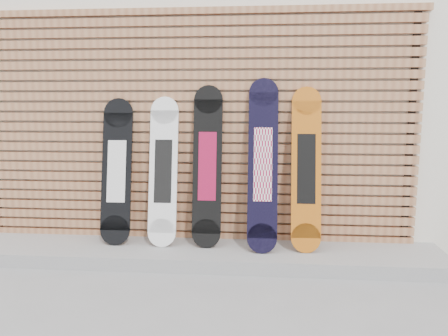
{
  "coord_description": "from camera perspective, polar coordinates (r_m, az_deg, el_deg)",
  "views": [
    {
      "loc": [
        0.51,
        -3.14,
        1.45
      ],
      "look_at": [
        0.17,
        0.75,
        0.85
      ],
      "focal_mm": 35.0,
      "sensor_mm": 36.0,
      "label": 1
    }
  ],
  "objects": [
    {
      "name": "snowboard_4",
      "position": [
        3.98,
        10.69,
        -0.1
      ],
      "size": [
        0.26,
        0.35,
        1.46
      ],
      "color": "#C16214",
      "rests_on": "concrete_step"
    },
    {
      "name": "snowboard_1",
      "position": [
        4.09,
        -7.93,
        -0.42
      ],
      "size": [
        0.26,
        0.3,
        1.38
      ],
      "color": "white",
      "rests_on": "concrete_step"
    },
    {
      "name": "ground",
      "position": [
        3.5,
        -4.02,
        -15.77
      ],
      "size": [
        80.0,
        80.0,
        0.0
      ],
      "primitive_type": "plane",
      "color": "gray",
      "rests_on": "ground"
    },
    {
      "name": "snowboard_3",
      "position": [
        3.93,
        5.1,
        0.48
      ],
      "size": [
        0.27,
        0.4,
        1.54
      ],
      "color": "black",
      "rests_on": "concrete_step"
    },
    {
      "name": "snowboard_2",
      "position": [
        4.02,
        -2.18,
        0.24
      ],
      "size": [
        0.27,
        0.3,
        1.48
      ],
      "color": "black",
      "rests_on": "concrete_step"
    },
    {
      "name": "building",
      "position": [
        6.65,
        4.95,
        11.72
      ],
      "size": [
        12.0,
        5.0,
        3.6
      ],
      "primitive_type": "cube",
      "color": "white",
      "rests_on": "ground"
    },
    {
      "name": "concrete_step",
      "position": [
        4.12,
        -4.64,
        -11.01
      ],
      "size": [
        4.6,
        0.7,
        0.12
      ],
      "primitive_type": "cube",
      "color": "gray",
      "rests_on": "ground"
    },
    {
      "name": "slat_wall",
      "position": [
        4.17,
        -4.17,
        5.38
      ],
      "size": [
        4.26,
        0.08,
        2.29
      ],
      "color": "#A66945",
      "rests_on": "ground"
    },
    {
      "name": "snowboard_0",
      "position": [
        4.22,
        -13.83,
        -0.42
      ],
      "size": [
        0.28,
        0.3,
        1.36
      ],
      "color": "black",
      "rests_on": "concrete_step"
    }
  ]
}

